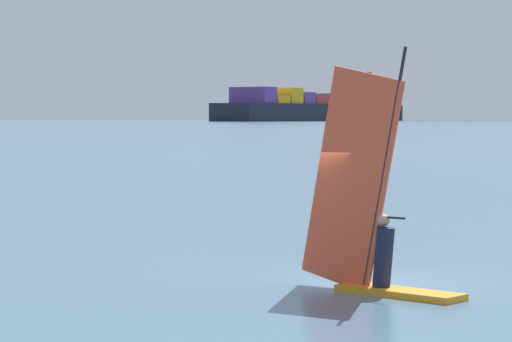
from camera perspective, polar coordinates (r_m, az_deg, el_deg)
name	(u,v)px	position (r m, az deg, el deg)	size (l,w,h in m)	color
ground_plane	(377,281)	(22.85, 5.84, -5.31)	(4000.00, 4000.00, 0.00)	#476B84
windsurfer	(373,227)	(21.28, 5.65, -2.71)	(3.21, 1.89, 4.42)	orange
cargo_ship	(314,108)	(824.27, 2.81, 3.03)	(97.96, 204.00, 36.46)	black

